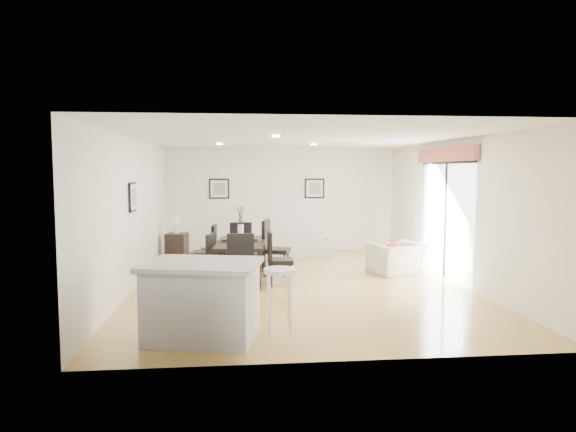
{
  "coord_description": "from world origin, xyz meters",
  "views": [
    {
      "loc": [
        -1.14,
        -9.44,
        2.1
      ],
      "look_at": [
        -0.16,
        0.4,
        1.24
      ],
      "focal_mm": 32.0,
      "sensor_mm": 36.0,
      "label": 1
    }
  ],
  "objects": [
    {
      "name": "dining_chair_efar",
      "position": [
        -0.45,
        0.83,
        0.63
      ],
      "size": [
        0.62,
        0.62,
        1.12
      ],
      "rotation": [
        0.0,
        0.0,
        1.29
      ],
      "color": "black",
      "rests_on": "ground"
    },
    {
      "name": "armchair",
      "position": [
        2.09,
        0.67,
        0.32
      ],
      "size": [
        1.21,
        1.14,
        0.64
      ],
      "primitive_type": "imported",
      "rotation": [
        0.0,
        0.0,
        3.49
      ],
      "color": "beige",
      "rests_on": "ground"
    },
    {
      "name": "framed_print_left_wall",
      "position": [
        -2.97,
        -0.2,
        1.65
      ],
      "size": [
        0.04,
        0.52,
        0.52
      ],
      "rotation": [
        0.0,
        0.0,
        1.57
      ],
      "color": "black",
      "rests_on": "wall_left"
    },
    {
      "name": "bar_stool",
      "position": [
        -0.62,
        -3.07,
        0.75
      ],
      "size": [
        0.4,
        0.4,
        0.88
      ],
      "color": "white",
      "rests_on": "ground"
    },
    {
      "name": "courtyard_plant_b",
      "position": [
        5.49,
        0.91,
        0.34
      ],
      "size": [
        0.47,
        0.47,
        0.67
      ],
      "primitive_type": "imported",
      "rotation": [
        0.0,
        0.0,
        0.3
      ],
      "color": "#355022",
      "rests_on": "ground"
    },
    {
      "name": "dining_chair_foot",
      "position": [
        -1.07,
        1.46,
        0.57
      ],
      "size": [
        0.48,
        0.48,
        1.03
      ],
      "rotation": [
        0.0,
        0.0,
        3.19
      ],
      "color": "black",
      "rests_on": "ground"
    },
    {
      "name": "framed_print_back_right",
      "position": [
        0.9,
        3.97,
        1.65
      ],
      "size": [
        0.52,
        0.04,
        0.52
      ],
      "color": "black",
      "rests_on": "wall_back"
    },
    {
      "name": "wall_front",
      "position": [
        0.0,
        -4.0,
        1.35
      ],
      "size": [
        6.0,
        0.04,
        2.7
      ],
      "primitive_type": "cube",
      "color": "white",
      "rests_on": "ground"
    },
    {
      "name": "wall_right",
      "position": [
        3.0,
        0.0,
        1.35
      ],
      "size": [
        0.04,
        8.0,
        2.7
      ],
      "primitive_type": "cube",
      "color": "white",
      "rests_on": "ground"
    },
    {
      "name": "cushion",
      "position": [
        1.99,
        0.58,
        0.5
      ],
      "size": [
        0.28,
        0.23,
        0.28
      ],
      "primitive_type": "cube",
      "rotation": [
        0.0,
        0.0,
        3.73
      ],
      "color": "maroon",
      "rests_on": "armchair"
    },
    {
      "name": "ground",
      "position": [
        0.0,
        0.0,
        0.0
      ],
      "size": [
        8.0,
        8.0,
        0.0
      ],
      "primitive_type": "plane",
      "color": "#D7AE58",
      "rests_on": "ground"
    },
    {
      "name": "dining_chair_head",
      "position": [
        -1.08,
        -0.77,
        0.58
      ],
      "size": [
        0.49,
        0.49,
        1.04
      ],
      "rotation": [
        0.0,
        0.0,
        0.06
      ],
      "color": "black",
      "rests_on": "ground"
    },
    {
      "name": "sliding_door",
      "position": [
        2.96,
        0.3,
        1.66
      ],
      "size": [
        0.12,
        2.7,
        2.57
      ],
      "color": "white",
      "rests_on": "wall_right"
    },
    {
      "name": "dining_chair_wfar",
      "position": [
        -1.71,
        0.79,
        0.58
      ],
      "size": [
        0.5,
        0.5,
        1.04
      ],
      "rotation": [
        0.0,
        0.0,
        -1.65
      ],
      "color": "black",
      "rests_on": "ground"
    },
    {
      "name": "dining_table",
      "position": [
        -1.08,
        0.35,
        0.68
      ],
      "size": [
        1.05,
        1.88,
        0.75
      ],
      "rotation": [
        0.0,
        0.0,
        -0.08
      ],
      "color": "black",
      "rests_on": "ground"
    },
    {
      "name": "kitchen_island",
      "position": [
        -1.58,
        -3.07,
        0.5
      ],
      "size": [
        1.59,
        1.34,
        0.98
      ],
      "rotation": [
        0.0,
        0.0,
        -0.21
      ],
      "color": "silver",
      "rests_on": "ground"
    },
    {
      "name": "framed_print_back_left",
      "position": [
        -1.6,
        3.97,
        1.65
      ],
      "size": [
        0.52,
        0.04,
        0.52
      ],
      "color": "black",
      "rests_on": "wall_back"
    },
    {
      "name": "sofa",
      "position": [
        0.01,
        2.83,
        0.31
      ],
      "size": [
        2.3,
        1.49,
        0.63
      ],
      "primitive_type": "imported",
      "rotation": [
        0.0,
        0.0,
        3.47
      ],
      "color": "gray",
      "rests_on": "ground"
    },
    {
      "name": "wall_back",
      "position": [
        0.0,
        4.0,
        1.35
      ],
      "size": [
        6.0,
        0.04,
        2.7
      ],
      "primitive_type": "cube",
      "color": "white",
      "rests_on": "ground"
    },
    {
      "name": "dining_chair_enear",
      "position": [
        -0.44,
        -0.11,
        0.55
      ],
      "size": [
        0.45,
        0.45,
        0.99
      ],
      "rotation": [
        0.0,
        0.0,
        1.58
      ],
      "color": "black",
      "rests_on": "ground"
    },
    {
      "name": "coffee_table",
      "position": [
        -1.32,
        1.83,
        0.21
      ],
      "size": [
        1.23,
        1.01,
        0.42
      ],
      "primitive_type": "cube",
      "rotation": [
        0.0,
        0.0,
        0.42
      ],
      "color": "black",
      "rests_on": "ground"
    },
    {
      "name": "table_lamp",
      "position": [
        -2.58,
        2.91,
        0.9
      ],
      "size": [
        0.22,
        0.22,
        0.42
      ],
      "color": "white",
      "rests_on": "side_table"
    },
    {
      "name": "side_table",
      "position": [
        -2.58,
        2.91,
        0.31
      ],
      "size": [
        0.55,
        0.55,
        0.63
      ],
      "primitive_type": "cube",
      "rotation": [
        0.0,
        0.0,
        -0.18
      ],
      "color": "black",
      "rests_on": "ground"
    },
    {
      "name": "wall_left",
      "position": [
        -3.0,
        0.0,
        1.35
      ],
      "size": [
        0.04,
        8.0,
        2.7
      ],
      "primitive_type": "cube",
      "color": "white",
      "rests_on": "ground"
    },
    {
      "name": "ceiling",
      "position": [
        0.0,
        0.0,
        2.7
      ],
      "size": [
        6.0,
        8.0,
        0.02
      ],
      "primitive_type": "cube",
      "color": "white",
      "rests_on": "wall_back"
    },
    {
      "name": "dining_chair_wnear",
      "position": [
        -1.72,
        -0.13,
        0.54
      ],
      "size": [
        0.54,
        0.54,
        0.97
      ],
      "rotation": [
        0.0,
        0.0,
        -1.84
      ],
      "color": "black",
      "rests_on": "ground"
    },
    {
      "name": "vase",
      "position": [
        -1.08,
        0.35,
        1.04
      ],
      "size": [
        0.89,
        1.37,
        0.69
      ],
      "color": "white",
      "rests_on": "dining_table"
    }
  ]
}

